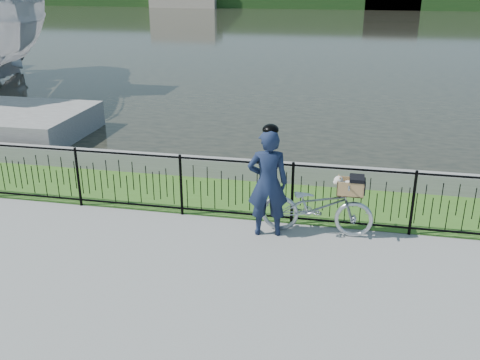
# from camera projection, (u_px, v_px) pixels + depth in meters

# --- Properties ---
(ground) EXTENTS (120.00, 120.00, 0.00)m
(ground) POSITION_uv_depth(u_px,v_px,m) (214.00, 264.00, 8.14)
(ground) COLOR gray
(ground) RESTS_ON ground
(grass_strip) EXTENTS (60.00, 2.00, 0.01)m
(grass_strip) POSITION_uv_depth(u_px,v_px,m) (246.00, 197.00, 10.51)
(grass_strip) COLOR #396620
(grass_strip) RESTS_ON ground
(water) EXTENTS (120.00, 120.00, 0.00)m
(water) POSITION_uv_depth(u_px,v_px,m) (326.00, 33.00, 38.23)
(water) COLOR #27261D
(water) RESTS_ON ground
(quay_wall) EXTENTS (60.00, 0.30, 0.40)m
(quay_wall) POSITION_uv_depth(u_px,v_px,m) (255.00, 170.00, 11.35)
(quay_wall) COLOR gray
(quay_wall) RESTS_ON ground
(fence) EXTENTS (14.00, 0.06, 1.15)m
(fence) POSITION_uv_depth(u_px,v_px,m) (236.00, 189.00, 9.39)
(fence) COLOR black
(fence) RESTS_ON ground
(bicycle_rig) EXTENTS (1.87, 0.65, 1.09)m
(bicycle_rig) POSITION_uv_depth(u_px,v_px,m) (318.00, 206.00, 8.92)
(bicycle_rig) COLOR #AEB5BB
(bicycle_rig) RESTS_ON ground
(cyclist) EXTENTS (0.74, 0.56, 1.91)m
(cyclist) POSITION_uv_depth(u_px,v_px,m) (268.00, 182.00, 8.73)
(cyclist) COLOR #141E39
(cyclist) RESTS_ON ground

